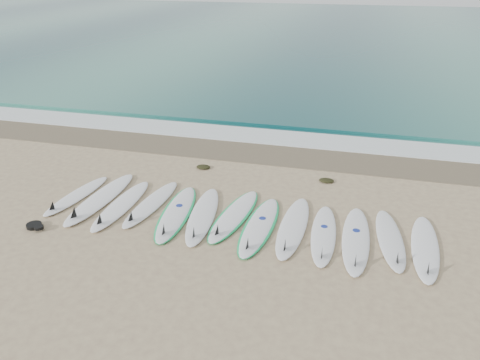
% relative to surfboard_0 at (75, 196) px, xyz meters
% --- Properties ---
extents(ground, '(120.00, 120.00, 0.00)m').
position_rel_surfboard_0_xyz_m(ground, '(3.99, -0.06, -0.05)').
color(ground, tan).
extents(ocean, '(120.00, 55.00, 0.03)m').
position_rel_surfboard_0_xyz_m(ocean, '(3.99, 32.44, -0.04)').
color(ocean, '#21625C').
rests_on(ocean, ground).
extents(wet_sand_band, '(120.00, 1.80, 0.01)m').
position_rel_surfboard_0_xyz_m(wet_sand_band, '(3.99, 4.04, -0.04)').
color(wet_sand_band, brown).
rests_on(wet_sand_band, ground).
extents(foam_band, '(120.00, 1.40, 0.04)m').
position_rel_surfboard_0_xyz_m(foam_band, '(3.99, 5.44, -0.03)').
color(foam_band, silver).
rests_on(foam_band, ground).
extents(wave_crest, '(120.00, 1.00, 0.10)m').
position_rel_surfboard_0_xyz_m(wave_crest, '(3.99, 6.94, -0.00)').
color(wave_crest, '#21625C').
rests_on(wave_crest, ground).
extents(surfboard_0, '(0.73, 2.34, 0.29)m').
position_rel_surfboard_0_xyz_m(surfboard_0, '(0.00, 0.00, 0.00)').
color(surfboard_0, white).
rests_on(surfboard_0, ground).
extents(surfboard_1, '(0.70, 2.90, 0.37)m').
position_rel_surfboard_0_xyz_m(surfboard_1, '(0.65, -0.02, 0.01)').
color(surfboard_1, white).
rests_on(surfboard_1, ground).
extents(surfboard_2, '(0.56, 2.62, 0.33)m').
position_rel_surfboard_0_xyz_m(surfboard_2, '(1.29, -0.19, 0.01)').
color(surfboard_2, white).
rests_on(surfboard_2, ground).
extents(surfboard_3, '(0.69, 2.51, 0.32)m').
position_rel_surfboard_0_xyz_m(surfboard_3, '(1.93, 0.06, 0.00)').
color(surfboard_3, white).
rests_on(surfboard_3, ground).
extents(surfboard_4, '(0.95, 2.74, 0.34)m').
position_rel_surfboard_0_xyz_m(surfboard_4, '(2.67, -0.19, -0.00)').
color(surfboard_4, white).
rests_on(surfboard_4, ground).
extents(surfboard_5, '(0.93, 2.74, 0.34)m').
position_rel_surfboard_0_xyz_m(surfboard_5, '(3.29, -0.17, 0.01)').
color(surfboard_5, white).
rests_on(surfboard_5, ground).
extents(surfboard_6, '(0.92, 2.64, 0.33)m').
position_rel_surfboard_0_xyz_m(surfboard_6, '(3.96, 0.04, -0.00)').
color(surfboard_6, white).
rests_on(surfboard_6, ground).
extents(surfboard_7, '(0.72, 2.66, 0.33)m').
position_rel_surfboard_0_xyz_m(surfboard_7, '(4.61, -0.27, -0.00)').
color(surfboard_7, white).
rests_on(surfboard_7, ground).
extents(surfboard_8, '(0.60, 2.70, 0.34)m').
position_rel_surfboard_0_xyz_m(surfboard_8, '(5.32, -0.15, 0.01)').
color(surfboard_8, white).
rests_on(surfboard_8, ground).
extents(surfboard_9, '(0.64, 2.50, 0.32)m').
position_rel_surfboard_0_xyz_m(surfboard_9, '(5.99, -0.29, 0.00)').
color(surfboard_9, white).
rests_on(surfboard_9, ground).
extents(surfboard_10, '(0.60, 2.70, 0.34)m').
position_rel_surfboard_0_xyz_m(surfboard_10, '(6.64, -0.33, 0.01)').
color(surfboard_10, white).
rests_on(surfboard_10, ground).
extents(surfboard_11, '(0.77, 2.47, 0.31)m').
position_rel_surfboard_0_xyz_m(surfboard_11, '(7.33, -0.13, 0.00)').
color(surfboard_11, white).
rests_on(surfboard_11, ground).
extents(surfboard_12, '(0.66, 2.59, 0.33)m').
position_rel_surfboard_0_xyz_m(surfboard_12, '(7.98, -0.28, 0.01)').
color(surfboard_12, white).
rests_on(surfboard_12, ground).
extents(seaweed_near, '(0.39, 0.31, 0.08)m').
position_rel_surfboard_0_xyz_m(seaweed_near, '(2.41, 2.50, -0.01)').
color(seaweed_near, black).
rests_on(seaweed_near, ground).
extents(seaweed_far, '(0.38, 0.30, 0.07)m').
position_rel_surfboard_0_xyz_m(seaweed_far, '(5.80, 2.47, -0.01)').
color(seaweed_far, black).
rests_on(seaweed_far, ground).
extents(leash_coil, '(0.46, 0.36, 0.11)m').
position_rel_surfboard_0_xyz_m(leash_coil, '(-0.05, -1.47, -0.00)').
color(leash_coil, black).
rests_on(leash_coil, ground).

